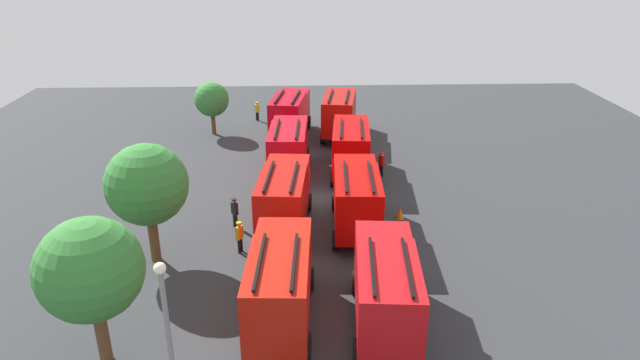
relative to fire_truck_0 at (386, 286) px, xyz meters
The scene contains 18 objects.
ground_plane 13.60m from the fire_truck_0, ahead, with size 62.96×62.96×0.00m, color #2D3033.
fire_truck_0 is the anchor object (origin of this frame).
fire_truck_1 9.07m from the fire_truck_0, ahead, with size 7.31×3.05×3.88m.
fire_truck_2 17.59m from the fire_truck_0, ahead, with size 7.38×3.26×3.88m.
fire_truck_3 26.21m from the fire_truck_0, ahead, with size 7.47×3.57×3.88m.
fire_truck_4 4.49m from the fire_truck_0, 83.12° to the left, with size 7.31×3.04×3.88m.
fire_truck_5 10.26m from the fire_truck_0, 25.89° to the left, with size 7.38×3.25×3.88m.
fire_truck_6 18.11m from the fire_truck_0, 13.88° to the left, with size 7.30×3.01×3.88m.
fire_truck_7 26.49m from the fire_truck_0, ahead, with size 7.48×3.62×3.88m.
firefighter_0 9.66m from the fire_truck_0, 45.40° to the left, with size 0.48×0.40×1.80m.
firefighter_1 12.20m from the fire_truck_0, 37.46° to the left, with size 0.48×0.45×1.83m.
firefighter_2 17.30m from the fire_truck_0, ahead, with size 0.48×0.44×1.79m.
firefighter_3 31.93m from the fire_truck_0, 13.58° to the left, with size 0.47×0.46×1.78m.
tree_0 11.72m from the fire_truck_0, 97.81° to the left, with size 4.03×4.03×6.24m.
tree_1 12.92m from the fire_truck_0, 61.51° to the left, with size 4.15×4.15×6.43m.
tree_2 29.35m from the fire_truck_0, 22.09° to the left, with size 2.95×2.95×4.57m.
traffic_cone_0 10.84m from the fire_truck_0, 13.34° to the right, with size 0.51×0.51×0.72m, color #F2600C.
lamppost 9.92m from the fire_truck_0, 129.37° to the left, with size 0.36×0.36×7.24m.
Camera 1 is at (-32.97, 1.24, 15.48)m, focal length 31.39 mm.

